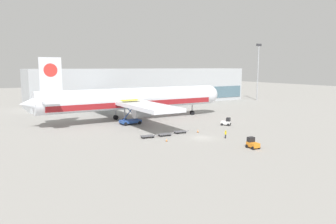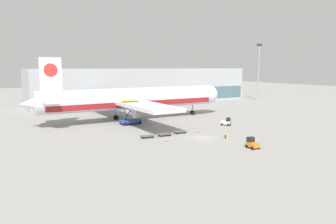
{
  "view_description": "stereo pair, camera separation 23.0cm",
  "coord_description": "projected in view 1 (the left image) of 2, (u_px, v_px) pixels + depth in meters",
  "views": [
    {
      "loc": [
        -41.05,
        -53.56,
        14.75
      ],
      "look_at": [
        -0.68,
        12.79,
        4.0
      ],
      "focal_mm": 35.0,
      "sensor_mm": 36.0,
      "label": 1
    },
    {
      "loc": [
        -40.86,
        -53.68,
        14.75
      ],
      "look_at": [
        -0.68,
        12.79,
        4.0
      ],
      "focal_mm": 35.0,
      "sensor_mm": 36.0,
      "label": 2
    }
  ],
  "objects": [
    {
      "name": "ground_plane",
      "position": [
        202.0,
        138.0,
        68.48
      ],
      "size": [
        400.0,
        400.0,
        0.0
      ],
      "primitive_type": "plane",
      "color": "gray"
    },
    {
      "name": "terminal_building",
      "position": [
        144.0,
        86.0,
        132.97
      ],
      "size": [
        90.0,
        18.2,
        14.0
      ],
      "color": "#B2B7BC",
      "rests_on": "ground_plane"
    },
    {
      "name": "light_mast",
      "position": [
        258.0,
        68.0,
        144.09
      ],
      "size": [
        2.8,
        0.5,
        24.73
      ],
      "color": "#9EA0A5",
      "rests_on": "ground_plane"
    },
    {
      "name": "airplane_main",
      "position": [
        131.0,
        99.0,
        90.17
      ],
      "size": [
        58.06,
        48.07,
        17.0
      ],
      "rotation": [
        0.0,
        0.0,
        -0.01
      ],
      "color": "silver",
      "rests_on": "ground_plane"
    },
    {
      "name": "scissor_lift_loader",
      "position": [
        130.0,
        115.0,
        84.32
      ],
      "size": [
        5.23,
        3.4,
        6.32
      ],
      "rotation": [
        0.0,
        0.0,
        -0.01
      ],
      "color": "#284C99",
      "rests_on": "ground_plane"
    },
    {
      "name": "baggage_tug_foreground",
      "position": [
        252.0,
        143.0,
        59.66
      ],
      "size": [
        1.87,
        2.59,
        2.0
      ],
      "rotation": [
        0.0,
        0.0,
        1.46
      ],
      "color": "orange",
      "rests_on": "ground_plane"
    },
    {
      "name": "baggage_tug_mid",
      "position": [
        226.0,
        122.0,
        82.96
      ],
      "size": [
        2.62,
        2.81,
        2.0
      ],
      "rotation": [
        0.0,
        0.0,
        -0.94
      ],
      "color": "silver",
      "rests_on": "ground_plane"
    },
    {
      "name": "baggage_dolly_lead",
      "position": [
        148.0,
        136.0,
        68.39
      ],
      "size": [
        3.76,
        1.78,
        0.48
      ],
      "rotation": [
        0.0,
        0.0,
        -0.1
      ],
      "color": "#56565B",
      "rests_on": "ground_plane"
    },
    {
      "name": "baggage_dolly_second",
      "position": [
        165.0,
        134.0,
        70.22
      ],
      "size": [
        3.76,
        1.78,
        0.48
      ],
      "rotation": [
        0.0,
        0.0,
        -0.1
      ],
      "color": "#56565B",
      "rests_on": "ground_plane"
    },
    {
      "name": "baggage_dolly_third",
      "position": [
        180.0,
        132.0,
        73.14
      ],
      "size": [
        3.76,
        1.78,
        0.48
      ],
      "rotation": [
        0.0,
        0.0,
        -0.1
      ],
      "color": "#56565B",
      "rests_on": "ground_plane"
    },
    {
      "name": "ground_crew_near",
      "position": [
        226.0,
        134.0,
        67.86
      ],
      "size": [
        0.54,
        0.34,
        1.73
      ],
      "rotation": [
        0.0,
        0.0,
        0.38
      ],
      "color": "black",
      "rests_on": "ground_plane"
    },
    {
      "name": "traffic_cone_near",
      "position": [
        198.0,
        131.0,
        74.01
      ],
      "size": [
        0.4,
        0.4,
        0.72
      ],
      "color": "black",
      "rests_on": "ground_plane"
    },
    {
      "name": "traffic_cone_far",
      "position": [
        167.0,
        140.0,
        65.14
      ],
      "size": [
        0.4,
        0.4,
        0.58
      ],
      "color": "black",
      "rests_on": "ground_plane"
    }
  ]
}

